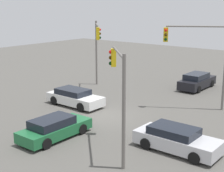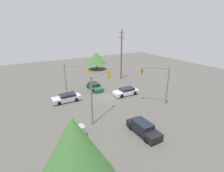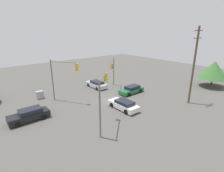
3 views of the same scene
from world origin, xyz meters
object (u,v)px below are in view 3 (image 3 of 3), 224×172
Objects in this scene: sedan_white at (124,105)px; sedan_silver at (97,84)px; sedan_dark at (29,115)px; traffic_signal_main at (113,68)px; traffic_signal_cross at (62,74)px; electrical_cabinet at (40,95)px; sedan_green at (132,90)px; traffic_signal_aux at (103,93)px.

sedan_silver is (2.64, 10.46, -0.00)m from sedan_white.
sedan_white is 0.99× the size of sedan_dark.
traffic_signal_main is (4.83, 8.11, 3.32)m from sedan_white.
electrical_cabinet is at bearing -176.29° from traffic_signal_cross.
sedan_green is 13.13m from traffic_signal_aux.
traffic_signal_aux is at bearing -122.14° from sedan_silver.
electrical_cabinet is at bearing 59.76° from sedan_green.
traffic_signal_main reaches higher than electrical_cabinet.
traffic_signal_main is at bearing -79.62° from sedan_dark.
sedan_silver is 0.83× the size of traffic_signal_main.
sedan_dark reaches higher than sedan_white.
traffic_signal_cross is at bearing -63.98° from sedan_dark.
traffic_signal_main is 0.91× the size of traffic_signal_aux.
traffic_signal_main is at bearing 10.59° from sedan_green.
traffic_signal_aux is (5.86, -7.44, 3.62)m from sedan_dark.
traffic_signal_cross reaches higher than sedan_silver.
traffic_signal_aux is (-10.99, -6.15, 3.70)m from sedan_green.
sedan_white is at bearing 14.44° from traffic_signal_main.
sedan_dark is at bearing 85.62° from sedan_green.
sedan_white is 1.01× the size of sedan_green.
traffic_signal_aux is at bearing 0.76° from traffic_signal_main.
sedan_green is 3.74× the size of electrical_cabinet.
traffic_signal_cross reaches higher than sedan_green.
traffic_signal_aux reaches higher than sedan_silver.
sedan_silver is at bearing 24.42° from sedan_green.
sedan_white is 1.00× the size of sedan_silver.
sedan_silver is at bearing 14.65° from traffic_signal_aux.
electrical_cabinet is at bearing -27.76° from sedan_dark.
electrical_cabinet is at bearing 56.62° from traffic_signal_aux.
sedan_silver is 0.99× the size of sedan_dark.
traffic_signal_main is (16.05, 2.94, 3.26)m from sedan_dark.
sedan_green is 12.31m from traffic_signal_cross.
sedan_dark is (-16.85, 1.29, 0.08)m from sedan_green.
sedan_white is at bearing -56.34° from electrical_cabinet.
sedan_silver is 4.62m from traffic_signal_main.
sedan_dark is 0.73× the size of traffic_signal_cross.
traffic_signal_aux reaches higher than sedan_green.
traffic_signal_cross is 5.21× the size of electrical_cabinet.
traffic_signal_main reaches higher than sedan_green.
traffic_signal_main is 0.87× the size of traffic_signal_cross.
sedan_silver is 0.75× the size of traffic_signal_aux.
sedan_white is 0.75× the size of traffic_signal_aux.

